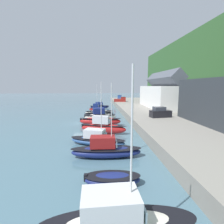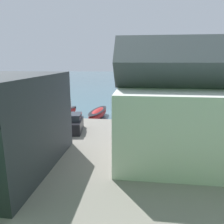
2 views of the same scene
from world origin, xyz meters
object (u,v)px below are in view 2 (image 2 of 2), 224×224
Objects in this scene: moored_boat_6 at (63,112)px; moored_boat_7 at (36,112)px; moored_boat_2 at (183,118)px; moored_boat_8 at (12,112)px; moored_boat_1 at (217,115)px; moored_boat_5 at (98,114)px; parked_car_0 at (75,124)px; moored_boat_4 at (124,113)px; moored_boat_3 at (159,116)px.

moored_boat_7 is (5.76, -0.96, -0.35)m from moored_boat_6.
moored_boat_2 is 27.02m from moored_boat_7.
moored_boat_2 is 1.12× the size of moored_boat_8.
moored_boat_1 reaches higher than moored_boat_6.
moored_boat_7 reaches higher than moored_boat_5.
moored_boat_8 reaches higher than parked_car_0.
parked_car_0 is at bearing 58.59° from moored_boat_4.
moored_boat_8 reaches higher than moored_boat_7.
moored_boat_4 is at bearing -173.46° from moored_boat_5.
moored_boat_1 is 16.10m from moored_boat_4.
moored_boat_8 is at bearing -14.95° from moored_boat_3.
moored_boat_6 reaches higher than moored_boat_4.
moored_boat_8 is at bearing -6.43° from moored_boat_4.
moored_boat_5 is at bearing -101.49° from parked_car_0.
moored_boat_1 is 1.06× the size of moored_boat_7.
moored_boat_1 is 1.11× the size of moored_boat_4.
moored_boat_4 is 0.89× the size of moored_boat_5.
moored_boat_4 is at bearing -162.35° from moored_boat_7.
moored_boat_7 is (16.77, -0.59, -0.33)m from moored_boat_4.
moored_boat_6 is at bearing -5.63° from moored_boat_4.
moored_boat_2 is at bearing -177.14° from moored_boat_8.
parked_car_0 is (0.65, 12.22, 1.66)m from moored_boat_5.
moored_boat_8 is (4.24, 1.01, 0.11)m from moored_boat_7.
parked_car_0 is (15.64, 12.28, 1.97)m from moored_boat_2.
moored_boat_4 is at bearing -122.27° from parked_car_0.
moored_boat_2 is 1.06× the size of moored_boat_5.
moored_boat_4 is at bearing -12.26° from moored_boat_2.
moored_boat_1 is at bearing -175.66° from moored_boat_8.
moored_boat_4 reaches higher than moored_boat_5.
parked_car_0 is at bearing 133.44° from moored_boat_6.
moored_boat_5 is 12.35m from parked_car_0.
moored_boat_2 reaches higher than moored_boat_8.
moored_boat_5 is 6.28m from moored_boat_6.
moored_boat_5 is at bearing -15.14° from moored_boat_3.
moored_boat_8 is (21.00, 0.43, -0.22)m from moored_boat_4.
moored_boat_6 is at bearing -177.76° from moored_boat_8.
moored_boat_5 is at bearing -163.10° from moored_boat_7.
moored_boat_1 is 9.93m from moored_boat_3.
moored_boat_7 is 1.83× the size of parked_car_0.
moored_boat_3 reaches higher than moored_boat_7.
parked_car_0 is at bearing 144.90° from moored_boat_8.
moored_boat_4 is (10.25, 0.07, 0.54)m from moored_boat_2.
parked_car_0 is at bearing 151.28° from moored_boat_7.
moored_boat_5 is (20.81, 1.11, -0.01)m from moored_boat_1.
moored_boat_4 is at bearing -14.13° from moored_boat_3.
moored_boat_1 is 5.92m from moored_boat_2.
moored_boat_3 reaches higher than moored_boat_8.
moored_boat_1 reaches higher than moored_boat_8.
moored_boat_2 is 19.98m from parked_car_0.
moored_boat_3 is 6.19m from moored_boat_4.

